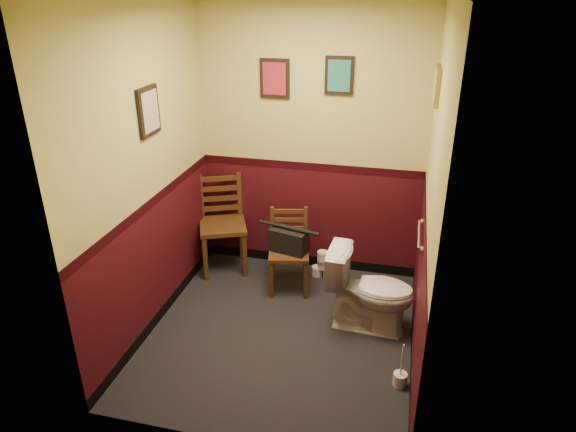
% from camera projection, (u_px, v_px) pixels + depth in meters
% --- Properties ---
extents(floor, '(2.20, 2.40, 0.00)m').
position_uv_depth(floor, '(281.00, 332.00, 4.45)').
color(floor, black).
rests_on(floor, ground).
extents(wall_back, '(2.20, 0.00, 2.70)m').
position_uv_depth(wall_back, '(311.00, 143.00, 4.94)').
color(wall_back, '#390B12').
rests_on(wall_back, ground).
extents(wall_front, '(2.20, 0.00, 2.70)m').
position_uv_depth(wall_front, '(227.00, 265.00, 2.82)').
color(wall_front, '#390B12').
rests_on(wall_front, ground).
extents(wall_left, '(0.00, 2.40, 2.70)m').
position_uv_depth(wall_left, '(148.00, 176.00, 4.11)').
color(wall_left, '#390B12').
rests_on(wall_left, ground).
extents(wall_right, '(0.00, 2.40, 2.70)m').
position_uv_depth(wall_right, '(430.00, 201.00, 3.65)').
color(wall_right, '#390B12').
rests_on(wall_right, ground).
extents(grab_bar, '(0.05, 0.56, 0.06)m').
position_uv_depth(grab_bar, '(420.00, 235.00, 4.04)').
color(grab_bar, silver).
rests_on(grab_bar, wall_right).
extents(framed_print_back_a, '(0.28, 0.04, 0.36)m').
position_uv_depth(framed_print_back_a, '(275.00, 78.00, 4.75)').
color(framed_print_back_a, black).
rests_on(framed_print_back_a, wall_back).
extents(framed_print_back_b, '(0.26, 0.04, 0.34)m').
position_uv_depth(framed_print_back_b, '(339.00, 76.00, 4.60)').
color(framed_print_back_b, black).
rests_on(framed_print_back_b, wall_back).
extents(framed_print_left, '(0.04, 0.30, 0.38)m').
position_uv_depth(framed_print_left, '(149.00, 111.00, 3.99)').
color(framed_print_left, black).
rests_on(framed_print_left, wall_left).
extents(framed_print_right, '(0.04, 0.34, 0.28)m').
position_uv_depth(framed_print_right, '(437.00, 86.00, 3.89)').
color(framed_print_right, olive).
rests_on(framed_print_right, wall_right).
extents(toilet, '(0.77, 0.46, 0.73)m').
position_uv_depth(toilet, '(370.00, 291.00, 4.37)').
color(toilet, white).
rests_on(toilet, floor).
extents(toilet_brush, '(0.10, 0.10, 0.37)m').
position_uv_depth(toilet_brush, '(400.00, 378.00, 3.84)').
color(toilet_brush, silver).
rests_on(toilet_brush, floor).
extents(chair_left, '(0.61, 0.61, 0.99)m').
position_uv_depth(chair_left, '(223.00, 224.00, 5.28)').
color(chair_left, '#57361A').
rests_on(chair_left, floor).
extents(chair_right, '(0.45, 0.45, 0.81)m').
position_uv_depth(chair_right, '(289.00, 251.00, 4.95)').
color(chair_right, '#57361A').
rests_on(chair_right, floor).
extents(handbag, '(0.39, 0.26, 0.26)m').
position_uv_depth(handbag, '(289.00, 240.00, 4.86)').
color(handbag, black).
rests_on(handbag, chair_right).
extents(tp_stack, '(0.23, 0.14, 0.30)m').
position_uv_depth(tp_stack, '(323.00, 266.00, 5.24)').
color(tp_stack, silver).
rests_on(tp_stack, floor).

